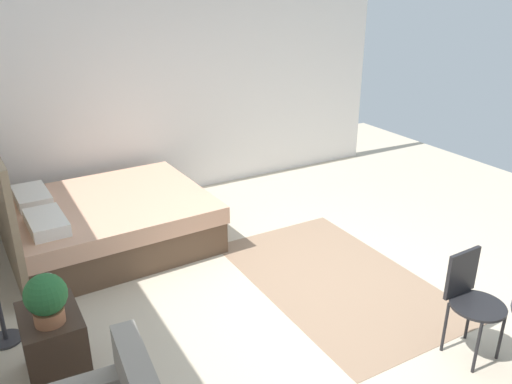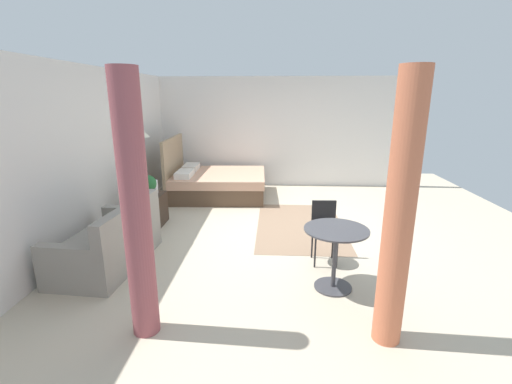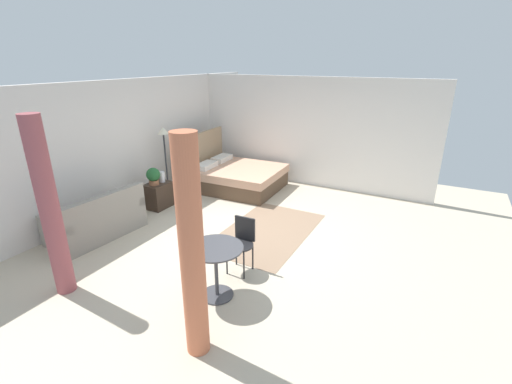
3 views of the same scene
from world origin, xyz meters
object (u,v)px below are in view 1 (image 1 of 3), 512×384
Objects in this scene: nightstand at (54,346)px; cafe_chair_near_window at (470,294)px; potted_plant at (46,298)px; bed at (103,221)px; vase at (47,291)px.

cafe_chair_near_window is at bearing -113.99° from nightstand.
potted_plant reaches higher than nightstand.
bed is 9.25× the size of vase.
nightstand is at bearing -1.72° from potted_plant.
potted_plant is at bearing 178.28° from nightstand.
potted_plant is at bearing 157.09° from bed.
potted_plant reaches higher than vase.
cafe_chair_near_window is (-1.36, -2.76, -0.15)m from vase.
cafe_chair_near_window is (-3.07, -1.98, 0.20)m from bed.
bed is at bearing -23.95° from nightstand.
bed is 1.91m from vase.
nightstand is 0.66× the size of cafe_chair_near_window.
nightstand is 1.51× the size of potted_plant.
nightstand is 2.41× the size of vase.
potted_plant is (-0.10, 0.00, 0.46)m from nightstand.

